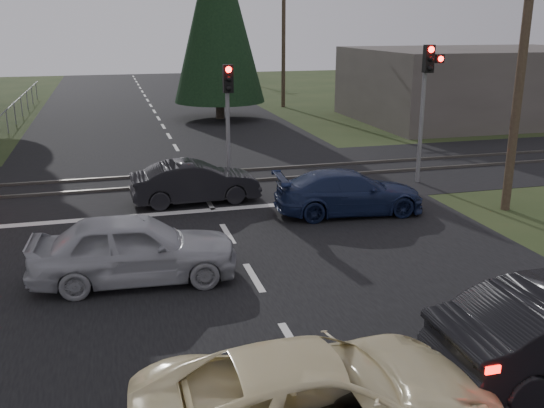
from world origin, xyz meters
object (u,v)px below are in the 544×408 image
object	(u,v)px
utility_pole_far	(216,29)
dark_car_far	(195,182)
silver_car	(135,248)
utility_pole_near	(524,48)
traffic_signal_center	(228,105)
utility_pole_mid	(284,33)
traffic_signal_right	(427,87)
blue_sedan	(349,192)
cream_coupe	(320,400)

from	to	relation	value
utility_pole_far	dark_car_far	world-z (taller)	utility_pole_far
silver_car	utility_pole_near	bearing A→B (deg)	-73.71
traffic_signal_center	utility_pole_mid	size ratio (longest dim) A/B	0.46
traffic_signal_right	traffic_signal_center	bearing A→B (deg)	169.59
utility_pole_far	blue_sedan	distance (m)	48.53
traffic_signal_center	utility_pole_near	xyz separation A→B (m)	(7.50, -4.68, 1.92)
utility_pole_near	blue_sedan	size ratio (longest dim) A/B	2.06
traffic_signal_right	cream_coupe	distance (m)	14.68
cream_coupe	silver_car	bearing A→B (deg)	18.87
blue_sedan	dark_car_far	distance (m)	4.77
traffic_signal_right	dark_car_far	size ratio (longest dim) A/B	1.20
traffic_signal_right	utility_pole_near	distance (m)	3.87
utility_pole_mid	dark_car_far	distance (m)	23.02
traffic_signal_right	utility_pole_mid	world-z (taller)	utility_pole_mid
dark_car_far	silver_car	bearing A→B (deg)	157.14
traffic_signal_right	utility_pole_mid	distance (m)	20.60
cream_coupe	silver_car	world-z (taller)	silver_car
utility_pole_mid	cream_coupe	size ratio (longest dim) A/B	1.85
traffic_signal_center	dark_car_far	size ratio (longest dim) A/B	1.05
traffic_signal_right	utility_pole_mid	bearing A→B (deg)	87.34
utility_pole_far	cream_coupe	bearing A→B (deg)	-98.83
traffic_signal_right	silver_car	size ratio (longest dim) A/B	1.07
utility_pole_mid	dark_car_far	xyz separation A→B (m)	(-8.88, -20.84, -4.08)
utility_pole_near	silver_car	size ratio (longest dim) A/B	2.05
traffic_signal_center	utility_pole_mid	xyz separation A→B (m)	(7.50, 19.32, 1.92)
traffic_signal_right	silver_car	xyz separation A→B (m)	(-10.05, -5.94, -2.57)
traffic_signal_center	blue_sedan	size ratio (longest dim) A/B	0.94
utility_pole_mid	blue_sedan	bearing A→B (deg)	-101.49
utility_pole_mid	utility_pole_near	bearing A→B (deg)	-90.00
traffic_signal_center	utility_pole_near	world-z (taller)	utility_pole_near
silver_car	dark_car_far	world-z (taller)	silver_car
silver_car	blue_sedan	distance (m)	7.13
silver_car	blue_sedan	world-z (taller)	silver_car
traffic_signal_right	utility_pole_near	bearing A→B (deg)	-74.66
utility_pole_near	utility_pole_far	bearing A→B (deg)	90.00
utility_pole_mid	traffic_signal_center	bearing A→B (deg)	-111.21
traffic_signal_center	blue_sedan	world-z (taller)	traffic_signal_center
utility_pole_mid	silver_car	bearing A→B (deg)	-112.57
traffic_signal_right	blue_sedan	xyz separation A→B (m)	(-3.75, -2.60, -2.68)
blue_sedan	dark_car_far	world-z (taller)	dark_car_far
traffic_signal_center	utility_pole_far	world-z (taller)	utility_pole_far
traffic_signal_right	blue_sedan	bearing A→B (deg)	-145.27
traffic_signal_right	utility_pole_near	world-z (taller)	utility_pole_near
cream_coupe	traffic_signal_center	bearing A→B (deg)	-6.04
traffic_signal_center	dark_car_far	distance (m)	2.98
silver_car	dark_car_far	distance (m)	6.02
cream_coupe	dark_car_far	xyz separation A→B (m)	(0.06, 11.72, -0.03)
traffic_signal_center	dark_car_far	world-z (taller)	traffic_signal_center
traffic_signal_center	utility_pole_far	xyz separation A→B (m)	(7.50, 44.32, 1.92)
traffic_signal_right	dark_car_far	bearing A→B (deg)	-177.74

